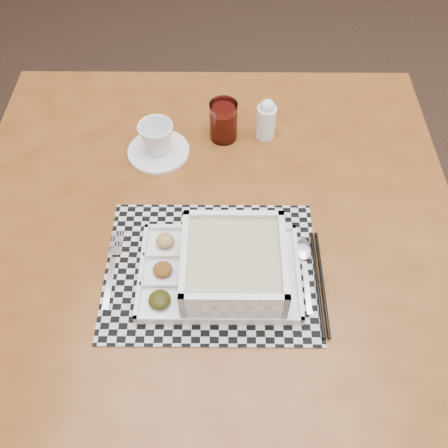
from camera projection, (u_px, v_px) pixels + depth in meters
The scene contains 11 objects.
floor at pixel (440, 317), 1.85m from camera, with size 5.00×5.00×0.00m, color black.
dining_table at pixel (211, 249), 1.15m from camera, with size 1.11×1.11×0.82m.
placemat at pixel (211, 269), 1.01m from camera, with size 0.43×0.34×0.00m, color #B3B2BB.
serving_tray at pixel (229, 268), 0.97m from camera, with size 0.32×0.23×0.10m.
fork at pixel (112, 267), 1.01m from camera, with size 0.02×0.19×0.00m.
spoon at pixel (304, 255), 1.03m from camera, with size 0.04×0.18×0.01m.
chopsticks at pixel (320, 282), 0.99m from camera, with size 0.02×0.24×0.01m.
saucer at pixel (159, 151), 1.21m from camera, with size 0.15×0.15×0.01m, color white.
cup at pixel (157, 138), 1.18m from camera, with size 0.08×0.08×0.08m, color white.
juice_glass at pixel (224, 122), 1.21m from camera, with size 0.07×0.07×0.10m.
creamer_bottle at pixel (266, 119), 1.21m from camera, with size 0.05×0.05×0.11m.
Camera 1 is at (-0.78, -0.86, 1.69)m, focal length 40.00 mm.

